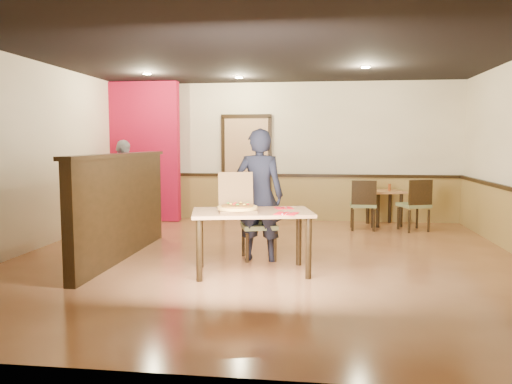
# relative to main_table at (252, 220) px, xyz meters

# --- Properties ---
(floor) EXTENTS (7.00, 7.00, 0.00)m
(floor) POSITION_rel_main_table_xyz_m (0.11, 0.76, -0.66)
(floor) COLOR #B27145
(floor) RESTS_ON ground
(ceiling) EXTENTS (7.00, 7.00, 0.00)m
(ceiling) POSITION_rel_main_table_xyz_m (0.11, 0.76, 2.14)
(ceiling) COLOR black
(ceiling) RESTS_ON wall_back
(wall_back) EXTENTS (7.00, 0.00, 7.00)m
(wall_back) POSITION_rel_main_table_xyz_m (0.11, 4.26, 0.74)
(wall_back) COLOR #FFF2C7
(wall_back) RESTS_ON floor
(wall_left) EXTENTS (0.00, 7.00, 7.00)m
(wall_left) POSITION_rel_main_table_xyz_m (-3.39, 0.76, 0.74)
(wall_left) COLOR #FFF2C7
(wall_left) RESTS_ON floor
(wainscot_back) EXTENTS (7.00, 0.04, 0.90)m
(wainscot_back) POSITION_rel_main_table_xyz_m (0.11, 4.23, -0.21)
(wainscot_back) COLOR olive
(wainscot_back) RESTS_ON floor
(chair_rail_back) EXTENTS (7.00, 0.06, 0.06)m
(chair_rail_back) POSITION_rel_main_table_xyz_m (0.11, 4.21, 0.26)
(chair_rail_back) COLOR black
(chair_rail_back) RESTS_ON wall_back
(back_door) EXTENTS (0.90, 0.06, 2.10)m
(back_door) POSITION_rel_main_table_xyz_m (-0.69, 4.22, 0.39)
(back_door) COLOR tan
(back_door) RESTS_ON wall_back
(booth_partition) EXTENTS (0.20, 3.10, 1.44)m
(booth_partition) POSITION_rel_main_table_xyz_m (-1.89, 0.56, 0.08)
(booth_partition) COLOR black
(booth_partition) RESTS_ON floor
(red_accent_panel) EXTENTS (1.60, 0.20, 2.78)m
(red_accent_panel) POSITION_rel_main_table_xyz_m (-2.79, 3.76, 0.74)
(red_accent_panel) COLOR #A40B2B
(red_accent_panel) RESTS_ON floor
(spot_a) EXTENTS (0.14, 0.14, 0.02)m
(spot_a) POSITION_rel_main_table_xyz_m (-2.19, 2.56, 2.12)
(spot_a) COLOR beige
(spot_a) RESTS_ON ceiling
(spot_b) EXTENTS (0.14, 0.14, 0.02)m
(spot_b) POSITION_rel_main_table_xyz_m (-0.69, 3.26, 2.12)
(spot_b) COLOR beige
(spot_b) RESTS_ON ceiling
(spot_c) EXTENTS (0.14, 0.14, 0.02)m
(spot_c) POSITION_rel_main_table_xyz_m (1.51, 2.26, 2.12)
(spot_c) COLOR beige
(spot_c) RESTS_ON ceiling
(main_table) EXTENTS (1.57, 1.10, 0.77)m
(main_table) POSITION_rel_main_table_xyz_m (0.00, 0.00, 0.00)
(main_table) COLOR #B97F4D
(main_table) RESTS_ON floor
(diner_chair) EXTENTS (0.57, 0.57, 0.92)m
(diner_chair) POSITION_rel_main_table_xyz_m (-0.03, 0.80, -0.15)
(diner_chair) COLOR olive
(diner_chair) RESTS_ON floor
(side_chair_left) EXTENTS (0.46, 0.46, 0.92)m
(side_chair_left) POSITION_rel_main_table_xyz_m (1.60, 3.20, -0.16)
(side_chair_left) COLOR olive
(side_chair_left) RESTS_ON floor
(side_chair_right) EXTENTS (0.60, 0.60, 0.94)m
(side_chair_right) POSITION_rel_main_table_xyz_m (2.53, 3.20, -0.14)
(side_chair_right) COLOR olive
(side_chair_right) RESTS_ON floor
(side_table) EXTENTS (0.79, 0.79, 0.67)m
(side_table) POSITION_rel_main_table_xyz_m (2.05, 3.81, -0.15)
(side_table) COLOR #B97F4D
(side_table) RESTS_ON floor
(diner) EXTENTS (0.67, 0.46, 1.78)m
(diner) POSITION_rel_main_table_xyz_m (0.01, 0.66, 0.23)
(diner) COLOR black
(diner) RESTS_ON floor
(passerby) EXTENTS (0.41, 0.97, 1.64)m
(passerby) POSITION_rel_main_table_xyz_m (-2.89, 3.10, 0.16)
(passerby) COLOR #93939B
(passerby) RESTS_ON floor
(pizza_box) EXTENTS (0.54, 0.60, 0.46)m
(pizza_box) POSITION_rel_main_table_xyz_m (-0.18, -0.04, 0.17)
(pizza_box) COLOR brown
(pizza_box) RESTS_ON main_table
(pizza) EXTENTS (0.63, 0.63, 0.03)m
(pizza) POSITION_rel_main_table_xyz_m (-0.17, -0.09, 0.16)
(pizza) COLOR #EFBD57
(pizza) RESTS_ON pizza_box
(napkin_near) EXTENTS (0.29, 0.29, 0.01)m
(napkin_near) POSITION_rel_main_table_xyz_m (0.43, -0.19, 0.11)
(napkin_near) COLOR red
(napkin_near) RESTS_ON main_table
(napkin_far) EXTENTS (0.26, 0.26, 0.01)m
(napkin_far) POSITION_rel_main_table_xyz_m (0.36, 0.30, 0.11)
(napkin_far) COLOR red
(napkin_far) RESTS_ON main_table
(condiment) EXTENTS (0.05, 0.05, 0.13)m
(condiment) POSITION_rel_main_table_xyz_m (2.13, 3.76, 0.08)
(condiment) COLOR brown
(condiment) RESTS_ON side_table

